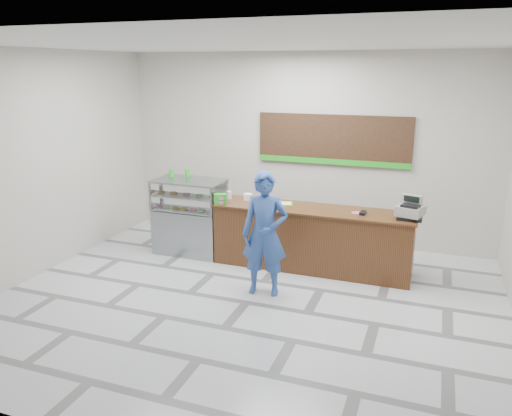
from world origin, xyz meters
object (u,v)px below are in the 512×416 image
(display_case, at_px, (190,216))
(sales_counter, at_px, (312,239))
(cash_register, at_px, (410,210))
(customer, at_px, (265,234))
(serving_tray, at_px, (282,204))

(display_case, bearing_deg, sales_counter, 0.01)
(cash_register, bearing_deg, customer, -133.90)
(sales_counter, relative_size, display_case, 2.45)
(serving_tray, relative_size, customer, 0.23)
(sales_counter, xyz_separation_m, serving_tray, (-0.54, 0.07, 0.52))
(cash_register, height_order, serving_tray, cash_register)
(display_case, relative_size, customer, 0.73)
(serving_tray, bearing_deg, customer, -101.10)
(cash_register, xyz_separation_m, serving_tray, (-2.04, 0.11, -0.12))
(display_case, bearing_deg, customer, -32.38)
(sales_counter, distance_m, customer, 1.28)
(sales_counter, bearing_deg, customer, -110.10)
(sales_counter, xyz_separation_m, display_case, (-2.22, -0.00, 0.16))
(serving_tray, height_order, customer, customer)
(display_case, bearing_deg, serving_tray, 2.36)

